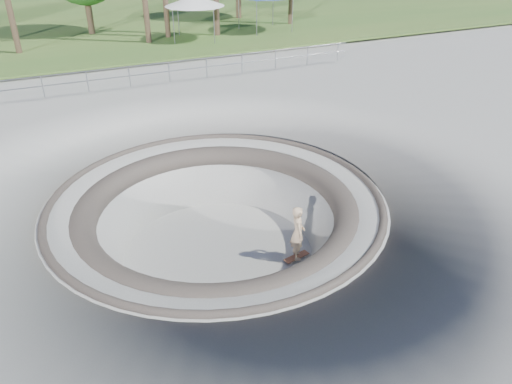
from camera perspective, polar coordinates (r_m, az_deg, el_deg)
ground at (r=15.27m, az=-4.56°, el=-0.92°), size 180.00×180.00×0.00m
skate_bowl at (r=16.26m, az=-4.31°, el=-6.51°), size 14.00×14.00×4.10m
grass_strip at (r=47.28m, az=-20.02°, el=18.49°), size 180.00×36.00×0.12m
distant_hills at (r=71.65m, az=-18.23°, el=15.95°), size 103.20×45.00×28.60m
safety_railing at (r=25.82m, az=-14.26°, el=12.68°), size 25.00×0.06×1.03m
skateboard at (r=15.92m, az=4.65°, el=-7.40°), size 0.92×0.43×0.09m
skater at (r=15.39m, az=4.79°, el=-4.63°), size 0.60×0.76×1.81m
canopy_white at (r=34.94m, az=-7.05°, el=20.84°), size 5.05×5.05×2.78m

